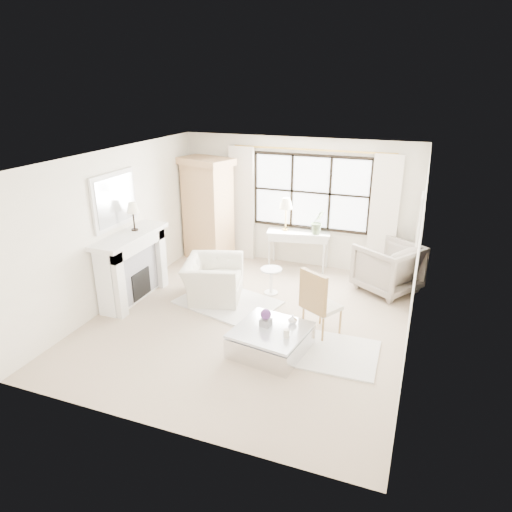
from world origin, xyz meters
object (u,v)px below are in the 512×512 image
(console_table, at_px, (298,249))
(club_armchair, at_px, (213,279))
(coffee_table, at_px, (271,340))
(armoire, at_px, (208,209))

(console_table, xyz_separation_m, club_armchair, (-1.05, -1.97, -0.04))
(console_table, bearing_deg, coffee_table, -91.84)
(armoire, bearing_deg, coffee_table, -32.28)
(armoire, distance_m, club_armchair, 2.16)
(console_table, height_order, coffee_table, console_table)
(console_table, xyz_separation_m, coffee_table, (0.51, -3.30, -0.22))
(console_table, bearing_deg, club_armchair, -128.74)
(armoire, relative_size, club_armchair, 1.99)
(armoire, xyz_separation_m, club_armchair, (0.95, -1.77, -0.77))
(club_armchair, bearing_deg, coffee_table, -145.66)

